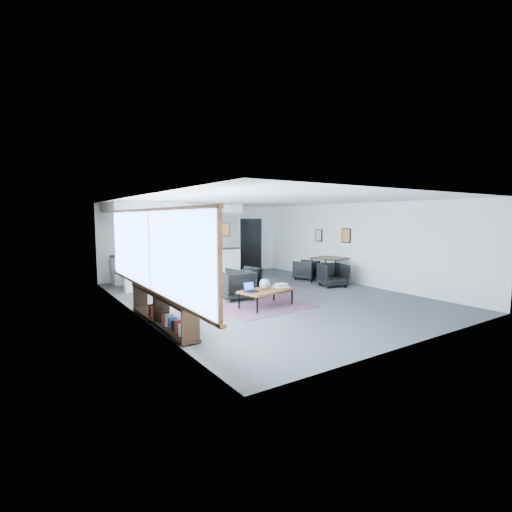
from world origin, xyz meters
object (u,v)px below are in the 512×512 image
microwave (182,247)px  coffee_table (266,291)px  book_stack (281,285)px  dining_chair_near (333,276)px  laptop (250,289)px  ceramic_pot (265,284)px  dining_chair_far (306,270)px  floor_lamp (209,244)px  armchair_right (244,278)px  dining_table (330,260)px  armchair_left (237,283)px

microwave → coffee_table: bearing=-99.4°
book_stack → dining_chair_near: 2.97m
laptop → dining_chair_near: dining_chair_near is taller
ceramic_pot → dining_chair_far: bearing=35.5°
floor_lamp → laptop: bearing=-94.9°
dining_chair_near → dining_chair_far: dining_chair_near is taller
book_stack → armchair_right: size_ratio=0.40×
laptop → dining_table: bearing=13.9°
book_stack → microwave: (-0.49, 5.08, 0.63)m
armchair_left → dining_chair_near: armchair_left is taller
armchair_right → microwave: size_ratio=1.54×
dining_chair_near → dining_chair_far: (0.20, 1.49, -0.02)m
book_stack → dining_chair_far: bearing=39.7°
dining_chair_near → microwave: microwave is taller
armchair_right → dining_chair_far: armchair_right is taller
laptop → microwave: microwave is taller
dining_table → dining_chair_far: bearing=104.3°
armchair_left → dining_chair_far: armchair_left is taller
ceramic_pot → microwave: microwave is taller
coffee_table → floor_lamp: 2.75m
dining_chair_far → dining_table: bearing=79.9°
coffee_table → book_stack: book_stack is taller
laptop → floor_lamp: size_ratio=0.21×
dining_chair_near → microwave: size_ratio=1.30×
coffee_table → microwave: bearing=78.7°
armchair_left → microwave: size_ratio=1.62×
armchair_left → dining_table: armchair_left is taller
laptop → dining_table: dining_table is taller
floor_lamp → coffee_table: bearing=-84.9°
laptop → ceramic_pot: size_ratio=1.26×
dining_table → dining_chair_far: (-0.24, 0.93, -0.44)m
floor_lamp → dining_chair_far: bearing=-0.5°
book_stack → dining_table: dining_table is taller
book_stack → microwave: size_ratio=0.61×
ceramic_pot → book_stack: ceramic_pot is taller
armchair_right → laptop: bearing=53.0°
microwave → dining_chair_near: bearing=-60.8°
laptop → ceramic_pot: bearing=-5.0°
dining_table → armchair_right: bearing=174.6°
book_stack → armchair_left: armchair_left is taller
book_stack → laptop: bearing=-178.5°
laptop → dining_table: 4.45m
ceramic_pot → floor_lamp: size_ratio=0.17×
dining_table → microwave: (-3.72, 3.53, 0.35)m
armchair_left → book_stack: bearing=127.8°
floor_lamp → microwave: 2.59m
laptop → floor_lamp: bearing=78.2°
dining_chair_far → microwave: (-3.48, 2.60, 0.79)m
coffee_table → armchair_left: bearing=85.0°
dining_table → microwave: 5.14m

